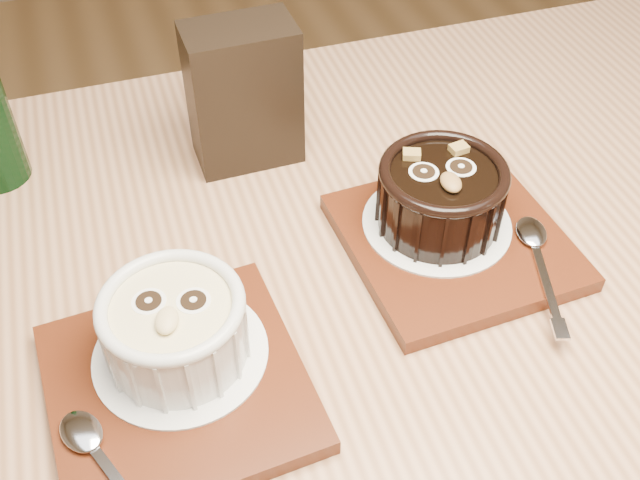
{
  "coord_description": "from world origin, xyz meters",
  "views": [
    {
      "loc": [
        -0.38,
        -0.08,
        1.22
      ],
      "look_at": [
        -0.25,
        0.3,
        0.81
      ],
      "focal_mm": 42.0,
      "sensor_mm": 36.0,
      "label": 1
    }
  ],
  "objects_px": {
    "tray_left": "(178,387)",
    "ramekin_white": "(175,325)",
    "table": "(352,380)",
    "tray_right": "(454,241)",
    "ramekin_dark": "(441,193)",
    "condiment_stand": "(244,95)"
  },
  "relations": [
    {
      "from": "ramekin_white",
      "to": "tray_right",
      "type": "distance_m",
      "value": 0.26
    },
    {
      "from": "ramekin_white",
      "to": "tray_left",
      "type": "bearing_deg",
      "value": -91.18
    },
    {
      "from": "table",
      "to": "ramekin_dark",
      "type": "bearing_deg",
      "value": 31.89
    },
    {
      "from": "ramekin_white",
      "to": "table",
      "type": "bearing_deg",
      "value": 19.33
    },
    {
      "from": "tray_right",
      "to": "ramekin_dark",
      "type": "bearing_deg",
      "value": 115.59
    },
    {
      "from": "table",
      "to": "condiment_stand",
      "type": "xyz_separation_m",
      "value": [
        -0.03,
        0.23,
        0.16
      ]
    },
    {
      "from": "table",
      "to": "ramekin_white",
      "type": "relative_size",
      "value": 11.61
    },
    {
      "from": "table",
      "to": "tray_left",
      "type": "bearing_deg",
      "value": -170.06
    },
    {
      "from": "table",
      "to": "tray_left",
      "type": "height_order",
      "value": "tray_left"
    },
    {
      "from": "table",
      "to": "ramekin_dark",
      "type": "height_order",
      "value": "ramekin_dark"
    },
    {
      "from": "ramekin_white",
      "to": "tray_right",
      "type": "relative_size",
      "value": 0.58
    },
    {
      "from": "tray_left",
      "to": "ramekin_white",
      "type": "relative_size",
      "value": 1.72
    },
    {
      "from": "tray_left",
      "to": "ramekin_dark",
      "type": "relative_size",
      "value": 1.66
    },
    {
      "from": "tray_right",
      "to": "condiment_stand",
      "type": "xyz_separation_m",
      "value": [
        -0.13,
        0.19,
        0.06
      ]
    },
    {
      "from": "tray_right",
      "to": "ramekin_white",
      "type": "bearing_deg",
      "value": -169.28
    },
    {
      "from": "table",
      "to": "tray_right",
      "type": "relative_size",
      "value": 6.75
    },
    {
      "from": "condiment_stand",
      "to": "tray_right",
      "type": "bearing_deg",
      "value": -53.97
    },
    {
      "from": "table",
      "to": "tray_left",
      "type": "relative_size",
      "value": 6.75
    },
    {
      "from": "ramekin_white",
      "to": "condiment_stand",
      "type": "height_order",
      "value": "condiment_stand"
    },
    {
      "from": "tray_left",
      "to": "ramekin_white",
      "type": "height_order",
      "value": "ramekin_white"
    },
    {
      "from": "tray_right",
      "to": "ramekin_dark",
      "type": "distance_m",
      "value": 0.05
    },
    {
      "from": "tray_right",
      "to": "table",
      "type": "bearing_deg",
      "value": -158.11
    }
  ]
}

